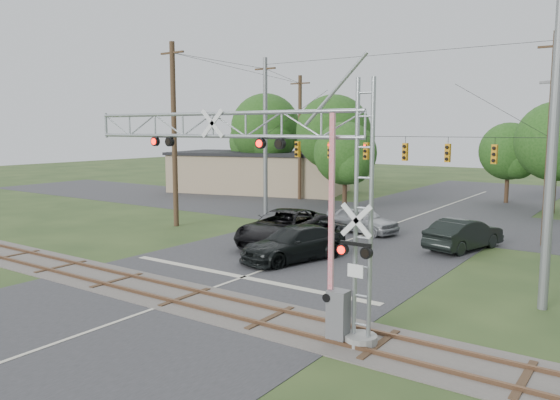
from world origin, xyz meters
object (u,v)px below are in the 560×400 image
Objects in this scene: crossing_gantry at (264,177)px; car_dark at (294,243)px; commercial_building at (260,172)px; sedan_silver at (362,219)px; pickup_black at (284,227)px; traffic_signal_span at (399,141)px.

crossing_gantry is 9.65m from car_dark.
car_dark is 29.79m from commercial_building.
sedan_silver is at bearing -52.37° from commercial_building.
traffic_signal_span is at bearing 59.25° from pickup_black.
crossing_gantry is 2.50× the size of sedan_silver.
crossing_gantry is at bearing -45.34° from car_dark.
sedan_silver is at bearing -122.48° from traffic_signal_span.
sedan_silver is at bearing 105.58° from crossing_gantry.
commercial_building is (-23.25, 30.50, -2.83)m from crossing_gantry.
pickup_black is 5.96m from sedan_silver.
car_dark is (-0.87, -10.55, -4.78)m from traffic_signal_span.
car_dark is (2.54, -2.76, -0.13)m from pickup_black.
crossing_gantry is 2.11× the size of car_dark.
pickup_black is 1.43× the size of sedan_silver.
commercial_building is at bearing 148.91° from traffic_signal_span.
commercial_building is (-16.72, 19.92, 1.08)m from pickup_black.
car_dark is 0.30× the size of commercial_building.
crossing_gantry is at bearing -65.43° from pickup_black.
pickup_black is 1.21× the size of car_dark.
pickup_black is 3.76m from car_dark.
pickup_black is 26.03m from commercial_building.
crossing_gantry reaches higher than sedan_silver.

